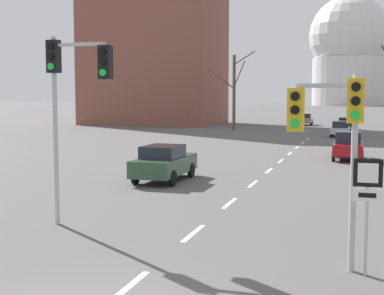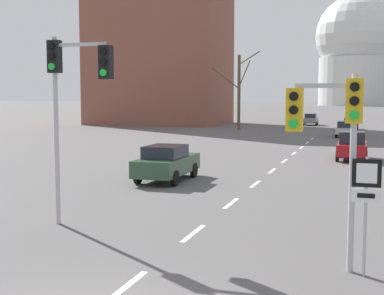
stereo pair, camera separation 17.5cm
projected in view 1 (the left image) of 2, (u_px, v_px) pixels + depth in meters
The scene contains 21 objects.
lane_stripe_0 at pixel (128, 287), 10.84m from camera, with size 0.16×2.00×0.01m, color silver.
lane_stripe_1 at pixel (193, 233), 15.12m from camera, with size 0.16×2.00×0.01m, color silver.
lane_stripe_2 at pixel (230, 203), 19.40m from camera, with size 0.16×2.00×0.01m, color silver.
lane_stripe_3 at pixel (253, 184), 23.67m from camera, with size 0.16×2.00×0.01m, color silver.
lane_stripe_4 at pixel (269, 171), 27.95m from camera, with size 0.16×2.00×0.01m, color silver.
lane_stripe_5 at pixel (281, 161), 32.23m from camera, with size 0.16×2.00×0.01m, color silver.
lane_stripe_6 at pixel (290, 153), 36.51m from camera, with size 0.16×2.00×0.01m, color silver.
lane_stripe_7 at pixel (297, 147), 40.79m from camera, with size 0.16×2.00×0.01m, color silver.
lane_stripe_8 at pixel (303, 143), 45.07m from camera, with size 0.16×2.00×0.01m, color silver.
lane_stripe_9 at pixel (308, 139), 49.35m from camera, with size 0.16×2.00×0.01m, color silver.
traffic_signal_near_right at pixel (333, 124), 11.66m from camera, with size 1.63×0.34×4.35m.
traffic_signal_near_left at pixel (71, 83), 15.67m from camera, with size 2.04×0.34×5.62m.
route_sign_post at pixel (367, 195), 11.37m from camera, with size 0.60×0.08×2.59m.
sedan_near_left at pixel (164, 162), 24.53m from camera, with size 1.92×4.37×1.65m.
sedan_near_right at pixel (345, 123), 62.98m from camera, with size 1.73×4.05×1.43m.
sedan_mid_centre at pixel (341, 129), 51.63m from camera, with size 1.80×4.34×1.52m.
sedan_far_left at pixel (348, 146), 32.74m from camera, with size 1.80×3.96×1.75m.
sedan_far_right at pixel (305, 119), 72.81m from camera, with size 1.79×3.89×1.59m.
bare_tree_left_near at pixel (234, 90), 61.96m from camera, with size 5.07×3.54×9.17m.
capitol_dome at pixel (349, 51), 234.64m from camera, with size 34.82×34.82×49.18m.
apartment_block_left at pixel (155, 19), 75.32m from camera, with size 18.00×14.00×29.48m, color brown.
Camera 1 is at (4.35, -7.65, 3.85)m, focal length 50.00 mm.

